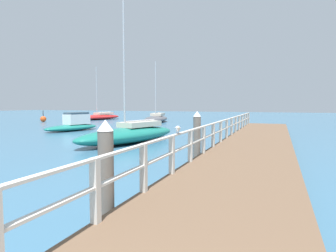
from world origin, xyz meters
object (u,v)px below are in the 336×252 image
Objects in this scene: dock_piling_near at (106,173)px; dock_piling_far at (197,137)px; boat_4 at (99,117)px; channel_buoy at (43,119)px; seagull_foreground at (178,128)px; boat_5 at (130,134)px; boat_2 at (156,119)px; boat_0 at (73,125)px.

dock_piling_far is at bearing 90.00° from dock_piling_near.
channel_buoy is at bearing 79.45° from boat_4.
boat_5 is at bearing -76.58° from seagull_foreground.
dock_piling_near is 36.71m from boat_4.
boat_4 is 0.86× the size of boat_5.
boat_2 is 5.11× the size of channel_buoy.
dock_piling_far is (0.00, 6.16, 0.00)m from dock_piling_near.
boat_4 reaches higher than boat_2.
dock_piling_near is 4.26× the size of seagull_foreground.
dock_piling_near is 6.16m from dock_piling_far.
boat_0 is 0.60× the size of boat_5.
boat_2 is 18.52m from boat_5.
channel_buoy is (-3.40, -6.91, -0.04)m from boat_4.
boat_4 reaches higher than boat_0.
dock_piling_near is 29.96m from boat_2.
channel_buoy is (-24.05, 23.44, -0.62)m from dock_piling_near.
boat_4 is (-20.65, 30.35, -0.58)m from dock_piling_near.
boat_0 is at bearing -36.44° from channel_buoy.
boat_2 is at bearing 18.75° from channel_buoy.
seagull_foreground is 34.67m from boat_4.
seagull_foreground is 18.32m from boat_0.
seagull_foreground reaches higher than boat_0.
boat_2 reaches higher than channel_buoy.
dock_piling_near reaches higher than channel_buoy.
boat_0 is at bearing -17.46° from boat_5.
boat_0 is 16.90m from boat_4.
dock_piling_far is 0.22× the size of boat_5.
boat_5 is at bearing 143.53° from boat_4.
dock_piling_near is 2.91m from seagull_foreground.
boat_5 is 6.27× the size of channel_buoy.
dock_piling_near is 0.26× the size of boat_4.
seagull_foreground reaches higher than channel_buoy.
channel_buoy is at bearing -20.10° from boat_5.
dock_piling_far is 3.42m from seagull_foreground.
dock_piling_far is at bearing 155.11° from boat_5.
seagull_foreground is 0.06× the size of boat_2.
seagull_foreground is at bearing 143.02° from boat_4.
boat_5 is (-5.45, 7.51, -1.08)m from seagull_foreground.
boat_2 is 0.95× the size of boat_4.
seagull_foreground is at bearing 140.51° from boat_5.
dock_piling_far is 0.37× the size of boat_0.
dock_piling_far is 4.26× the size of seagull_foreground.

